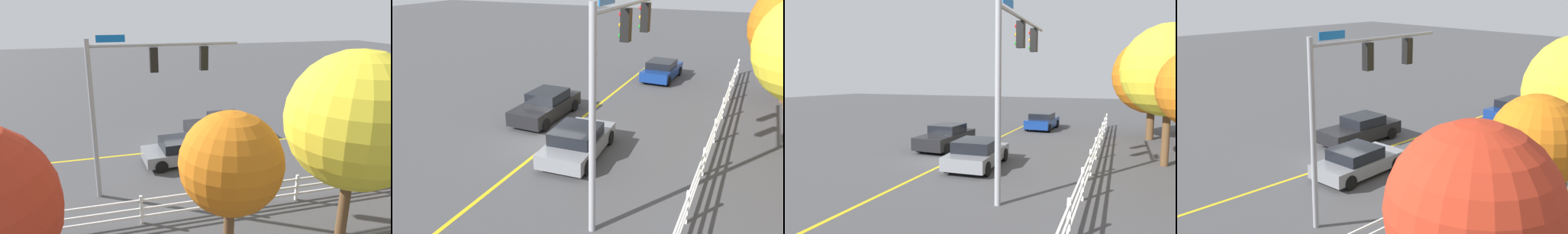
% 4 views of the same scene
% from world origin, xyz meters
% --- Properties ---
extents(ground_plane, '(120.00, 120.00, 0.00)m').
position_xyz_m(ground_plane, '(0.00, 0.00, 0.00)').
color(ground_plane, '#444447').
extents(lane_center_stripe, '(28.00, 0.16, 0.01)m').
position_xyz_m(lane_center_stripe, '(-4.00, 0.00, 0.00)').
color(lane_center_stripe, gold).
rests_on(lane_center_stripe, ground_plane).
extents(signal_assembly, '(6.22, 0.38, 6.81)m').
position_xyz_m(signal_assembly, '(3.22, 4.20, 4.75)').
color(signal_assembly, gray).
rests_on(signal_assembly, ground_plane).
extents(car_0, '(4.43, 2.11, 1.35)m').
position_xyz_m(car_0, '(-12.51, 1.92, 0.66)').
color(car_0, navy).
rests_on(car_0, ground_plane).
extents(car_1, '(4.58, 1.95, 1.42)m').
position_xyz_m(car_1, '(-2.65, -1.73, 0.68)').
color(car_1, black).
rests_on(car_1, ground_plane).
extents(car_2, '(4.42, 2.24, 1.31)m').
position_xyz_m(car_2, '(0.67, 1.66, 0.64)').
color(car_2, slate).
rests_on(car_2, ground_plane).
extents(white_rail_fence, '(26.10, 0.10, 1.15)m').
position_xyz_m(white_rail_fence, '(-3.00, 6.72, 0.60)').
color(white_rail_fence, white).
rests_on(white_rail_fence, ground_plane).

